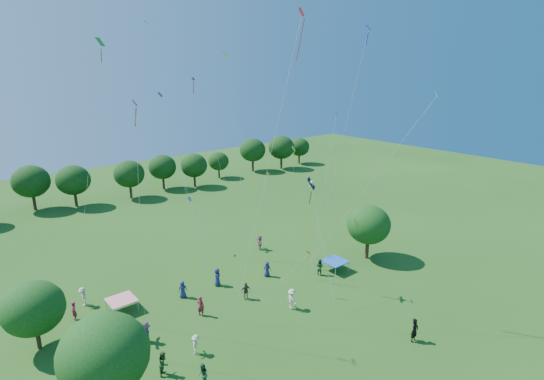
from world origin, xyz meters
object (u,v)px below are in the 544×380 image
(near_tree_west, at_px, (104,354))
(pirate_kite, at_px, (312,185))
(tent_red_stripe, at_px, (121,300))
(red_high_kite, at_px, (288,77))
(near_tree_north, at_px, (33,308))
(tent_blue, at_px, (335,261))
(near_tree_east, at_px, (369,225))
(man_in_black, at_px, (415,330))

(near_tree_west, bearing_deg, pirate_kite, 8.98)
(tent_red_stripe, xyz_separation_m, red_high_kite, (11.16, -8.49, 18.33))
(near_tree_west, xyz_separation_m, near_tree_north, (-1.84, 9.58, -0.80))
(red_high_kite, bearing_deg, near_tree_north, 157.24)
(near_tree_north, relative_size, tent_blue, 2.43)
(tent_red_stripe, bearing_deg, near_tree_north, -171.17)
(near_tree_west, relative_size, red_high_kite, 0.28)
(near_tree_west, xyz_separation_m, pirate_kite, (19.77, 3.12, 5.91))
(tent_red_stripe, bearing_deg, near_tree_east, -15.58)
(near_tree_east, xyz_separation_m, tent_blue, (-4.95, 0.22, -2.83))
(near_tree_west, distance_m, tent_red_stripe, 12.06)
(near_tree_east, distance_m, tent_blue, 5.71)
(man_in_black, height_order, red_high_kite, red_high_kite)
(pirate_kite, bearing_deg, man_in_black, -87.92)
(near_tree_north, bearing_deg, tent_red_stripe, 8.83)
(near_tree_east, bearing_deg, man_in_black, -128.25)
(near_tree_north, bearing_deg, red_high_kite, -22.76)
(near_tree_north, relative_size, near_tree_east, 0.90)
(near_tree_west, relative_size, pirate_kite, 0.69)
(man_in_black, distance_m, pirate_kite, 14.18)
(near_tree_west, xyz_separation_m, tent_blue, (24.29, 4.01, -3.13))
(tent_red_stripe, relative_size, red_high_kite, 0.10)
(man_in_black, bearing_deg, red_high_kite, 108.42)
(near_tree_west, distance_m, near_tree_east, 29.49)
(near_tree_north, xyz_separation_m, pirate_kite, (21.61, -6.46, 6.72))
(near_tree_east, relative_size, man_in_black, 3.13)
(near_tree_west, distance_m, pirate_kite, 20.87)
(near_tree_north, xyz_separation_m, near_tree_east, (31.08, -5.79, 0.51))
(near_tree_north, bearing_deg, man_in_black, -38.20)
(tent_red_stripe, relative_size, pirate_kite, 0.23)
(red_high_kite, bearing_deg, man_in_black, -66.83)
(near_tree_west, xyz_separation_m, red_high_kite, (15.94, 2.13, 15.20))
(pirate_kite, bearing_deg, near_tree_east, 4.06)
(near_tree_north, xyz_separation_m, red_high_kite, (17.78, -7.46, 16.00))
(tent_blue, height_order, red_high_kite, red_high_kite)
(tent_red_stripe, bearing_deg, pirate_kite, -26.57)
(near_tree_west, height_order, pirate_kite, pirate_kite)
(near_tree_east, height_order, red_high_kite, red_high_kite)
(pirate_kite, distance_m, red_high_kite, 10.09)
(near_tree_north, distance_m, pirate_kite, 23.53)
(near_tree_west, distance_m, near_tree_north, 9.79)
(tent_red_stripe, height_order, red_high_kite, red_high_kite)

